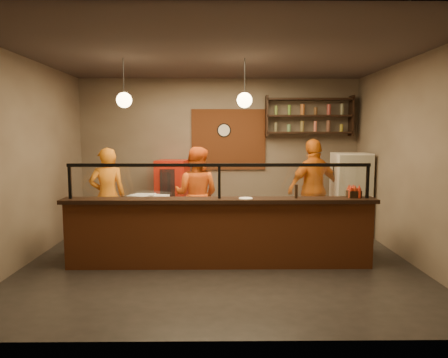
{
  "coord_description": "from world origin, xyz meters",
  "views": [
    {
      "loc": [
        0.01,
        -6.2,
        2.01
      ],
      "look_at": [
        0.08,
        0.3,
        1.28
      ],
      "focal_mm": 32.0,
      "sensor_mm": 36.0,
      "label": 1
    }
  ],
  "objects_px": {
    "wall_clock": "(224,130)",
    "cook_left": "(108,196)",
    "cook_mid": "(196,195)",
    "condiment_caddy": "(354,194)",
    "pepper_mill": "(296,191)",
    "red_cooler": "(173,195)",
    "cook_right": "(314,189)",
    "pizza_dough": "(246,204)",
    "fridge": "(350,195)"
  },
  "relations": [
    {
      "from": "wall_clock",
      "to": "cook_left",
      "type": "xyz_separation_m",
      "value": [
        -2.15,
        -1.42,
        -1.21
      ]
    },
    {
      "from": "cook_left",
      "to": "cook_mid",
      "type": "height_order",
      "value": "cook_mid"
    },
    {
      "from": "condiment_caddy",
      "to": "pepper_mill",
      "type": "xyz_separation_m",
      "value": [
        -0.89,
        -0.06,
        0.05
      ]
    },
    {
      "from": "red_cooler",
      "to": "pepper_mill",
      "type": "xyz_separation_m",
      "value": [
        2.14,
        -2.45,
        0.43
      ]
    },
    {
      "from": "cook_right",
      "to": "pizza_dough",
      "type": "height_order",
      "value": "cook_right"
    },
    {
      "from": "wall_clock",
      "to": "cook_mid",
      "type": "xyz_separation_m",
      "value": [
        -0.53,
        -1.3,
        -1.21
      ]
    },
    {
      "from": "cook_mid",
      "to": "cook_right",
      "type": "distance_m",
      "value": 2.27
    },
    {
      "from": "wall_clock",
      "to": "cook_right",
      "type": "height_order",
      "value": "wall_clock"
    },
    {
      "from": "wall_clock",
      "to": "fridge",
      "type": "relative_size",
      "value": 0.18
    },
    {
      "from": "cook_left",
      "to": "pizza_dough",
      "type": "relative_size",
      "value": 3.67
    },
    {
      "from": "cook_mid",
      "to": "cook_right",
      "type": "relative_size",
      "value": 0.93
    },
    {
      "from": "cook_left",
      "to": "condiment_caddy",
      "type": "bearing_deg",
      "value": 143.12
    },
    {
      "from": "cook_mid",
      "to": "fridge",
      "type": "height_order",
      "value": "cook_mid"
    },
    {
      "from": "pepper_mill",
      "to": "fridge",
      "type": "bearing_deg",
      "value": 52.69
    },
    {
      "from": "fridge",
      "to": "pepper_mill",
      "type": "relative_size",
      "value": 7.95
    },
    {
      "from": "cook_left",
      "to": "fridge",
      "type": "xyz_separation_m",
      "value": [
        4.65,
        0.56,
        -0.06
      ]
    },
    {
      "from": "condiment_caddy",
      "to": "pepper_mill",
      "type": "height_order",
      "value": "pepper_mill"
    },
    {
      "from": "wall_clock",
      "to": "cook_mid",
      "type": "relative_size",
      "value": 0.17
    },
    {
      "from": "wall_clock",
      "to": "red_cooler",
      "type": "height_order",
      "value": "wall_clock"
    },
    {
      "from": "cook_left",
      "to": "fridge",
      "type": "bearing_deg",
      "value": 167.31
    },
    {
      "from": "cook_right",
      "to": "red_cooler",
      "type": "relative_size",
      "value": 1.31
    },
    {
      "from": "fridge",
      "to": "pepper_mill",
      "type": "bearing_deg",
      "value": -125.39
    },
    {
      "from": "cook_left",
      "to": "pizza_dough",
      "type": "height_order",
      "value": "cook_left"
    },
    {
      "from": "cook_right",
      "to": "red_cooler",
      "type": "xyz_separation_m",
      "value": [
        -2.81,
        0.74,
        -0.23
      ]
    },
    {
      "from": "wall_clock",
      "to": "cook_right",
      "type": "distance_m",
      "value": 2.31
    },
    {
      "from": "cook_mid",
      "to": "cook_left",
      "type": "bearing_deg",
      "value": 19.96
    },
    {
      "from": "fridge",
      "to": "pizza_dough",
      "type": "relative_size",
      "value": 3.41
    },
    {
      "from": "cook_left",
      "to": "cook_right",
      "type": "height_order",
      "value": "cook_right"
    },
    {
      "from": "condiment_caddy",
      "to": "wall_clock",
      "type": "bearing_deg",
      "value": 125.78
    },
    {
      "from": "cook_left",
      "to": "cook_right",
      "type": "xyz_separation_m",
      "value": [
        3.87,
        0.37,
        0.08
      ]
    },
    {
      "from": "cook_left",
      "to": "condiment_caddy",
      "type": "relative_size",
      "value": 9.3
    },
    {
      "from": "condiment_caddy",
      "to": "pepper_mill",
      "type": "distance_m",
      "value": 0.89
    },
    {
      "from": "condiment_caddy",
      "to": "cook_right",
      "type": "bearing_deg",
      "value": 97.6
    },
    {
      "from": "cook_left",
      "to": "cook_right",
      "type": "relative_size",
      "value": 0.92
    },
    {
      "from": "cook_left",
      "to": "cook_right",
      "type": "distance_m",
      "value": 3.89
    },
    {
      "from": "cook_right",
      "to": "red_cooler",
      "type": "height_order",
      "value": "cook_right"
    },
    {
      "from": "red_cooler",
      "to": "pepper_mill",
      "type": "relative_size",
      "value": 7.12
    },
    {
      "from": "cook_mid",
      "to": "pizza_dough",
      "type": "distance_m",
      "value": 1.36
    },
    {
      "from": "cook_mid",
      "to": "pizza_dough",
      "type": "relative_size",
      "value": 3.7
    },
    {
      "from": "wall_clock",
      "to": "red_cooler",
      "type": "distance_m",
      "value": 1.77
    },
    {
      "from": "cook_mid",
      "to": "condiment_caddy",
      "type": "distance_m",
      "value": 2.85
    },
    {
      "from": "cook_left",
      "to": "pepper_mill",
      "type": "distance_m",
      "value": 3.48
    },
    {
      "from": "wall_clock",
      "to": "condiment_caddy",
      "type": "distance_m",
      "value": 3.47
    },
    {
      "from": "pizza_dough",
      "to": "cook_mid",
      "type": "bearing_deg",
      "value": 129.25
    },
    {
      "from": "cook_mid",
      "to": "pizza_dough",
      "type": "xyz_separation_m",
      "value": [
        0.86,
        -1.06,
        0.01
      ]
    },
    {
      "from": "cook_left",
      "to": "pepper_mill",
      "type": "relative_size",
      "value": 8.56
    },
    {
      "from": "pepper_mill",
      "to": "pizza_dough",
      "type": "bearing_deg",
      "value": 150.63
    },
    {
      "from": "cook_mid",
      "to": "fridge",
      "type": "relative_size",
      "value": 1.08
    },
    {
      "from": "cook_left",
      "to": "condiment_caddy",
      "type": "height_order",
      "value": "cook_left"
    },
    {
      "from": "cook_right",
      "to": "cook_mid",
      "type": "bearing_deg",
      "value": -16.38
    }
  ]
}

